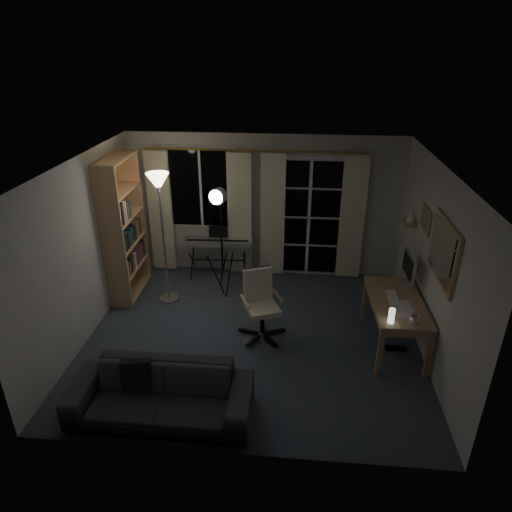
{
  "coord_description": "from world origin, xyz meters",
  "views": [
    {
      "loc": [
        0.54,
        -5.21,
        3.74
      ],
      "look_at": [
        0.02,
        0.35,
        1.07
      ],
      "focal_mm": 32.0,
      "sensor_mm": 36.0,
      "label": 1
    }
  ],
  "objects_px": {
    "studio_light": "(219,209)",
    "sofa": "(160,387)",
    "office_chair": "(260,298)",
    "desk": "(397,306)",
    "bookshelf": "(121,232)",
    "mug": "(415,318)",
    "keyboard_piano": "(218,243)",
    "monitor": "(409,267)",
    "torchiere_lamp": "(160,200)"
  },
  "relations": [
    {
      "from": "desk",
      "to": "mug",
      "type": "xyz_separation_m",
      "value": [
        0.1,
        -0.5,
        0.14
      ]
    },
    {
      "from": "torchiere_lamp",
      "to": "desk",
      "type": "height_order",
      "value": "torchiere_lamp"
    },
    {
      "from": "office_chair",
      "to": "monitor",
      "type": "distance_m",
      "value": 2.05
    },
    {
      "from": "studio_light",
      "to": "mug",
      "type": "bearing_deg",
      "value": -11.12
    },
    {
      "from": "studio_light",
      "to": "desk",
      "type": "height_order",
      "value": "studio_light"
    },
    {
      "from": "keyboard_piano",
      "to": "mug",
      "type": "height_order",
      "value": "keyboard_piano"
    },
    {
      "from": "monitor",
      "to": "bookshelf",
      "type": "bearing_deg",
      "value": 170.3
    },
    {
      "from": "studio_light",
      "to": "office_chair",
      "type": "relative_size",
      "value": 1.89
    },
    {
      "from": "studio_light",
      "to": "sofa",
      "type": "relative_size",
      "value": 0.92
    },
    {
      "from": "torchiere_lamp",
      "to": "monitor",
      "type": "distance_m",
      "value": 3.59
    },
    {
      "from": "studio_light",
      "to": "desk",
      "type": "distance_m",
      "value": 2.87
    },
    {
      "from": "studio_light",
      "to": "monitor",
      "type": "relative_size",
      "value": 3.57
    },
    {
      "from": "torchiere_lamp",
      "to": "office_chair",
      "type": "bearing_deg",
      "value": -26.61
    },
    {
      "from": "bookshelf",
      "to": "studio_light",
      "type": "relative_size",
      "value": 1.23
    },
    {
      "from": "sofa",
      "to": "desk",
      "type": "bearing_deg",
      "value": 29.4
    },
    {
      "from": "desk",
      "to": "mug",
      "type": "distance_m",
      "value": 0.53
    },
    {
      "from": "bookshelf",
      "to": "desk",
      "type": "distance_m",
      "value": 4.17
    },
    {
      "from": "torchiere_lamp",
      "to": "desk",
      "type": "bearing_deg",
      "value": -15.13
    },
    {
      "from": "bookshelf",
      "to": "torchiere_lamp",
      "type": "height_order",
      "value": "bookshelf"
    },
    {
      "from": "office_chair",
      "to": "desk",
      "type": "distance_m",
      "value": 1.79
    },
    {
      "from": "keyboard_piano",
      "to": "desk",
      "type": "height_order",
      "value": "keyboard_piano"
    },
    {
      "from": "studio_light",
      "to": "sofa",
      "type": "xyz_separation_m",
      "value": [
        -0.22,
        -2.67,
        -1.06
      ]
    },
    {
      "from": "studio_light",
      "to": "sofa",
      "type": "distance_m",
      "value": 2.89
    },
    {
      "from": "bookshelf",
      "to": "office_chair",
      "type": "relative_size",
      "value": 2.32
    },
    {
      "from": "desk",
      "to": "sofa",
      "type": "relative_size",
      "value": 0.68
    },
    {
      "from": "torchiere_lamp",
      "to": "sofa",
      "type": "distance_m",
      "value": 2.78
    },
    {
      "from": "studio_light",
      "to": "monitor",
      "type": "height_order",
      "value": "studio_light"
    },
    {
      "from": "office_chair",
      "to": "mug",
      "type": "bearing_deg",
      "value": -41.05
    },
    {
      "from": "bookshelf",
      "to": "sofa",
      "type": "xyz_separation_m",
      "value": [
        1.29,
        -2.58,
        -0.67
      ]
    },
    {
      "from": "keyboard_piano",
      "to": "desk",
      "type": "xyz_separation_m",
      "value": [
        2.63,
        -1.73,
        -0.02
      ]
    },
    {
      "from": "bookshelf",
      "to": "studio_light",
      "type": "xyz_separation_m",
      "value": [
        1.52,
        0.09,
        0.39
      ]
    },
    {
      "from": "desk",
      "to": "monitor",
      "type": "xyz_separation_m",
      "value": [
        0.2,
        0.45,
        0.35
      ]
    },
    {
      "from": "torchiere_lamp",
      "to": "monitor",
      "type": "height_order",
      "value": "torchiere_lamp"
    },
    {
      "from": "keyboard_piano",
      "to": "monitor",
      "type": "distance_m",
      "value": 3.12
    },
    {
      "from": "office_chair",
      "to": "sofa",
      "type": "height_order",
      "value": "office_chair"
    },
    {
      "from": "monitor",
      "to": "mug",
      "type": "relative_size",
      "value": 4.4
    },
    {
      "from": "studio_light",
      "to": "desk",
      "type": "bearing_deg",
      "value": -3.42
    },
    {
      "from": "torchiere_lamp",
      "to": "studio_light",
      "type": "bearing_deg",
      "value": 17.99
    },
    {
      "from": "bookshelf",
      "to": "desk",
      "type": "xyz_separation_m",
      "value": [
        4.01,
        -1.06,
        -0.44
      ]
    },
    {
      "from": "office_chair",
      "to": "desk",
      "type": "height_order",
      "value": "office_chair"
    },
    {
      "from": "mug",
      "to": "desk",
      "type": "bearing_deg",
      "value": 101.31
    },
    {
      "from": "monitor",
      "to": "sofa",
      "type": "height_order",
      "value": "monitor"
    },
    {
      "from": "studio_light",
      "to": "monitor",
      "type": "xyz_separation_m",
      "value": [
        2.69,
        -0.7,
        -0.48
      ]
    },
    {
      "from": "studio_light",
      "to": "office_chair",
      "type": "height_order",
      "value": "studio_light"
    },
    {
      "from": "torchiere_lamp",
      "to": "desk",
      "type": "xyz_separation_m",
      "value": [
        3.3,
        -0.89,
        -1.03
      ]
    },
    {
      "from": "bookshelf",
      "to": "studio_light",
      "type": "distance_m",
      "value": 1.57
    },
    {
      "from": "mug",
      "to": "keyboard_piano",
      "type": "bearing_deg",
      "value": 140.86
    },
    {
      "from": "bookshelf",
      "to": "keyboard_piano",
      "type": "bearing_deg",
      "value": 24.3
    },
    {
      "from": "monitor",
      "to": "keyboard_piano",
      "type": "bearing_deg",
      "value": 154.28
    },
    {
      "from": "torchiere_lamp",
      "to": "studio_light",
      "type": "relative_size",
      "value": 1.13
    }
  ]
}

